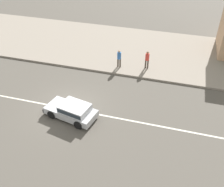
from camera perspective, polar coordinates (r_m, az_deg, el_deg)
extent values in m
plane|color=#544F47|center=(19.23, -9.69, -3.24)|extent=(160.00, 160.00, 0.00)
cube|color=silver|center=(19.22, -9.69, -3.24)|extent=(50.40, 0.14, 0.01)
cube|color=gray|center=(27.34, -0.78, 10.33)|extent=(68.00, 10.00, 0.15)
cube|color=#B7BABF|center=(18.27, -8.90, -3.96)|extent=(3.78, 2.28, 0.48)
cube|color=#B7BABF|center=(17.80, -8.11, -3.16)|extent=(2.19, 1.80, 0.46)
cube|color=#28333D|center=(17.80, -8.11, -3.16)|extent=(2.12, 1.81, 0.29)
cube|color=black|center=(19.28, -13.28, -2.49)|extent=(0.44, 1.55, 0.28)
cube|color=white|center=(18.83, -14.34, -2.96)|extent=(0.13, 0.25, 0.14)
cube|color=white|center=(19.46, -12.28, -1.14)|extent=(0.13, 0.25, 0.14)
cylinder|color=black|center=(18.47, -12.99, -4.47)|extent=(0.63, 0.34, 0.60)
cylinder|color=black|center=(19.34, -10.24, -1.91)|extent=(0.63, 0.34, 0.60)
cylinder|color=black|center=(17.38, -7.34, -6.76)|extent=(0.63, 0.34, 0.60)
cylinder|color=black|center=(18.30, -4.72, -3.92)|extent=(0.63, 0.34, 0.60)
cylinder|color=#4C4238|center=(23.32, 7.31, 6.42)|extent=(0.14, 0.14, 0.81)
cylinder|color=#4C4238|center=(23.30, 7.80, 6.34)|extent=(0.14, 0.14, 0.81)
cylinder|color=#D63D33|center=(22.97, 7.70, 7.90)|extent=(0.34, 0.34, 0.61)
sphere|color=#997051|center=(22.77, 7.78, 8.81)|extent=(0.22, 0.22, 0.22)
cylinder|color=#4C4238|center=(23.33, 1.30, 6.74)|extent=(0.14, 0.14, 0.81)
cylinder|color=#4C4238|center=(23.28, 1.78, 6.67)|extent=(0.14, 0.14, 0.81)
cylinder|color=#336BB7|center=(22.96, 1.57, 8.25)|extent=(0.34, 0.34, 0.61)
sphere|color=#D6AD89|center=(22.76, 1.59, 9.17)|extent=(0.22, 0.22, 0.22)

